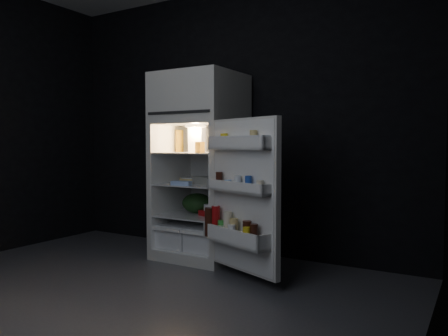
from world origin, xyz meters
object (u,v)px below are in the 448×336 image
Objects in this scene: refrigerator at (201,160)px; yogurt_tray at (213,214)px; milk_jug at (197,140)px; fridge_door at (241,197)px; egg_carton at (206,181)px.

refrigerator is 6.74× the size of yogurt_tray.
fridge_door is at bearing -45.21° from milk_jug.
fridge_door is at bearing -35.41° from refrigerator.
fridge_door is 5.08× the size of milk_jug.
fridge_door is 0.73m from yogurt_tray.
fridge_door is at bearing -20.70° from yogurt_tray.
egg_carton reaches higher than yogurt_tray.
yogurt_tray is at bearing -31.64° from milk_jug.
milk_jug is at bearing 176.19° from refrigerator.
yogurt_tray is (0.23, -0.09, -0.69)m from milk_jug.
yogurt_tray is (-0.54, 0.43, -0.23)m from fridge_door.
fridge_door is 1.04m from milk_jug.
egg_carton is 0.32m from yogurt_tray.
fridge_door is (0.72, -0.51, -0.27)m from refrigerator.
yogurt_tray is at bearing -24.14° from refrigerator.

